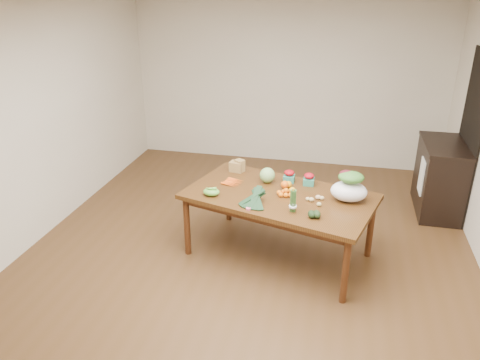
% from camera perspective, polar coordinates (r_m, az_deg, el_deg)
% --- Properties ---
extents(floor, '(6.00, 6.00, 0.00)m').
position_cam_1_polar(floor, '(5.39, 1.04, -8.85)').
color(floor, '#51341B').
rests_on(floor, ground).
extents(room_walls, '(5.02, 6.02, 2.70)m').
position_cam_1_polar(room_walls, '(4.80, 1.15, 4.87)').
color(room_walls, silver).
rests_on(room_walls, floor).
extents(dining_table, '(2.18, 1.58, 0.75)m').
position_cam_1_polar(dining_table, '(5.19, 4.72, -5.51)').
color(dining_table, '#4C2E11').
rests_on(dining_table, floor).
extents(doorway_dark, '(0.02, 1.00, 2.10)m').
position_cam_1_polar(doorway_dark, '(6.52, 26.18, 4.74)').
color(doorway_dark, black).
rests_on(doorway_dark, floor).
extents(cabinet, '(0.52, 1.02, 0.94)m').
position_cam_1_polar(cabinet, '(6.65, 23.14, 0.26)').
color(cabinet, black).
rests_on(cabinet, floor).
extents(dish_towel, '(0.02, 0.28, 0.45)m').
position_cam_1_polar(dish_towel, '(6.40, 21.24, 0.44)').
color(dish_towel, white).
rests_on(dish_towel, cabinet).
extents(paper_bag, '(0.25, 0.22, 0.15)m').
position_cam_1_polar(paper_bag, '(5.56, -0.43, 1.77)').
color(paper_bag, '#9D8046').
rests_on(paper_bag, dining_table).
extents(cabbage, '(0.17, 0.17, 0.17)m').
position_cam_1_polar(cabbage, '(5.27, 3.35, 0.59)').
color(cabbage, '#8EC370').
rests_on(cabbage, dining_table).
extents(strawberry_basket_a, '(0.15, 0.15, 0.11)m').
position_cam_1_polar(strawberry_basket_a, '(5.32, 6.01, 0.36)').
color(strawberry_basket_a, '#B10B16').
rests_on(strawberry_basket_a, dining_table).
extents(strawberry_basket_b, '(0.15, 0.15, 0.11)m').
position_cam_1_polar(strawberry_basket_b, '(5.27, 8.38, -0.02)').
color(strawberry_basket_b, '#B30B22').
rests_on(strawberry_basket_b, dining_table).
extents(orange_a, '(0.09, 0.09, 0.09)m').
position_cam_1_polar(orange_a, '(5.15, 5.47, -0.57)').
color(orange_a, orange).
rests_on(orange_a, dining_table).
extents(orange_b, '(0.07, 0.07, 0.07)m').
position_cam_1_polar(orange_b, '(5.17, 5.94, -0.54)').
color(orange_b, orange).
rests_on(orange_b, dining_table).
extents(orange_c, '(0.07, 0.07, 0.07)m').
position_cam_1_polar(orange_c, '(5.03, 6.39, -1.28)').
color(orange_c, '#FFAC0F').
rests_on(orange_c, dining_table).
extents(mandarin_cluster, '(0.22, 0.22, 0.08)m').
position_cam_1_polar(mandarin_cluster, '(4.99, 5.63, -1.41)').
color(mandarin_cluster, '#E55E0E').
rests_on(mandarin_cluster, dining_table).
extents(carrots, '(0.27, 0.27, 0.03)m').
position_cam_1_polar(carrots, '(5.26, -0.86, -0.27)').
color(carrots, orange).
rests_on(carrots, dining_table).
extents(snap_pea_bag, '(0.18, 0.13, 0.08)m').
position_cam_1_polar(snap_pea_bag, '(4.97, -3.52, -1.45)').
color(snap_pea_bag, '#59B43D').
rests_on(snap_pea_bag, dining_table).
extents(kale_bunch, '(0.42, 0.47, 0.16)m').
position_cam_1_polar(kale_bunch, '(4.73, 1.59, -2.28)').
color(kale_bunch, black).
rests_on(kale_bunch, dining_table).
extents(asparagus_bundle, '(0.11, 0.13, 0.26)m').
position_cam_1_polar(asparagus_bundle, '(4.61, 6.49, -2.52)').
color(asparagus_bundle, '#49803B').
rests_on(asparagus_bundle, dining_table).
extents(potato_a, '(0.05, 0.04, 0.04)m').
position_cam_1_polar(potato_a, '(4.91, 8.26, -2.29)').
color(potato_a, '#D5C57B').
rests_on(potato_a, dining_table).
extents(potato_b, '(0.05, 0.05, 0.05)m').
position_cam_1_polar(potato_b, '(4.89, 8.72, -2.37)').
color(potato_b, '#D4BB7A').
rests_on(potato_b, dining_table).
extents(potato_c, '(0.05, 0.04, 0.04)m').
position_cam_1_polar(potato_c, '(4.95, 9.96, -2.17)').
color(potato_c, tan).
rests_on(potato_c, dining_table).
extents(potato_d, '(0.06, 0.05, 0.05)m').
position_cam_1_polar(potato_d, '(4.95, 9.50, -2.09)').
color(potato_d, tan).
rests_on(potato_d, dining_table).
extents(potato_e, '(0.05, 0.04, 0.04)m').
position_cam_1_polar(potato_e, '(4.81, 9.61, -2.93)').
color(potato_e, tan).
rests_on(potato_e, dining_table).
extents(avocado_a, '(0.10, 0.12, 0.07)m').
position_cam_1_polar(avocado_a, '(4.57, 8.73, -4.14)').
color(avocado_a, black).
rests_on(avocado_a, dining_table).
extents(avocado_b, '(0.10, 0.13, 0.07)m').
position_cam_1_polar(avocado_b, '(4.58, 9.33, -4.13)').
color(avocado_b, black).
rests_on(avocado_b, dining_table).
extents(salad_bag, '(0.44, 0.37, 0.29)m').
position_cam_1_polar(salad_bag, '(4.94, 13.16, -0.93)').
color(salad_bag, white).
rests_on(salad_bag, dining_table).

